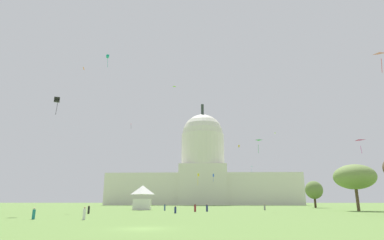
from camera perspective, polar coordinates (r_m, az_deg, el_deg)
The scene contains 26 objects.
ground_plane at distance 30.02m, azimuth -8.93°, elevation -18.91°, with size 800.00×800.00×0.00m, color olive.
capitol_building at distance 195.56m, azimuth 2.00°, elevation -9.73°, with size 114.31×27.68×63.12m.
event_tent at distance 92.49m, azimuth -8.97°, elevation -13.69°, with size 5.67×7.86×6.71m.
tree_east_mid at distance 125.04m, azimuth 21.27°, elevation -11.77°, with size 9.00×9.18×9.48m.
tree_east_far at distance 90.07m, azimuth 27.41°, elevation -9.16°, with size 14.06×14.07×11.39m.
person_black_mid_right at distance 66.20m, azimuth -18.24°, elevation -15.22°, with size 0.49×0.49×1.62m.
person_maroon_mid_left at distance 74.69m, azimuth 0.56°, elevation -15.71°, with size 0.64×0.64×1.77m.
person_white_deep_crowd at distance 45.53m, azimuth -18.97°, elevation -15.77°, with size 0.51×0.51×1.70m.
person_denim_aisle_center at distance 83.66m, azimuth -4.97°, elevation -15.52°, with size 0.51×0.51×1.75m.
person_grey_near_tree_west at distance 89.76m, azimuth 13.05°, elevation -15.22°, with size 0.60×0.60×1.53m.
person_teal_near_tent at distance 49.08m, azimuth -26.79°, elevation -14.99°, with size 0.55×0.55×1.54m.
person_navy_front_right at distance 76.25m, azimuth 2.74°, elevation -15.71°, with size 0.66×0.66×1.67m.
person_navy_near_tree_east at distance 65.67m, azimuth -3.04°, elevation -15.99°, with size 0.60×0.60×1.46m.
kite_turquoise_high at distance 97.08m, azimuth -15.07°, elevation 11.07°, with size 1.02×1.02×3.93m.
kite_orange_high at distance 112.46m, azimuth -19.06°, elevation 8.83°, with size 0.33×0.90×0.99m.
kite_magenta_low at distance 75.44m, azimuth 28.00°, elevation -3.50°, with size 1.79×1.87×2.64m.
kite_blue_low at distance 123.71m, azimuth 3.91°, elevation -10.09°, with size 0.56×0.62×2.99m.
kite_pink_mid at distance 69.04m, azimuth 30.93°, elevation 10.14°, with size 1.83×1.28×3.73m.
kite_lime_high at distance 125.52m, azimuth -3.22°, elevation 6.05°, with size 1.22×0.89×0.24m.
kite_white_mid at distance 160.98m, azimuth 14.84°, elevation -2.31°, with size 0.77×0.71×0.85m.
kite_red_high at distance 146.67m, azimuth -11.02°, elevation -0.80°, with size 0.37×0.95×2.48m.
kite_green_low at distance 81.95m, azimuth 11.97°, elevation -4.06°, with size 1.49×0.93×2.93m.
kite_black_mid at distance 69.33m, azimuth -23.31°, elevation 3.39°, with size 1.41×1.44×3.79m.
kite_yellow_low at distance 107.29m, azimuth 1.12°, elevation -10.22°, with size 0.67×0.52×3.78m.
kite_gold_mid at distance 176.34m, azimuth 8.52°, elevation -4.72°, with size 0.82×1.04×2.59m.
kite_cyan_low at distance 152.57m, azimuth 10.69°, elevation -8.48°, with size 1.00×1.86×2.58m.
Camera 1 is at (5.76, -29.36, 2.41)m, focal length 29.39 mm.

